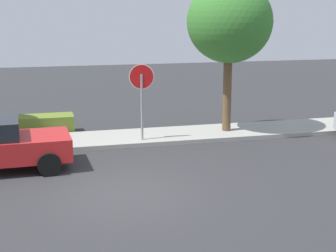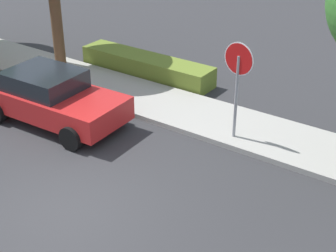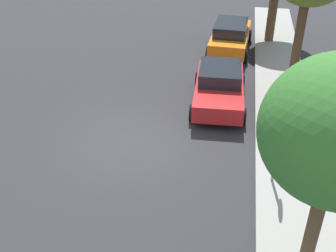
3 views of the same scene
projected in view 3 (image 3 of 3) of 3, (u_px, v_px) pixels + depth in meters
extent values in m
plane|color=#2D2D30|center=(131.00, 142.00, 14.29)|extent=(60.00, 60.00, 0.00)
cube|color=#9E9B93|center=(289.00, 156.00, 13.50)|extent=(32.00, 2.14, 0.14)
cylinder|color=gray|center=(277.00, 151.00, 11.83)|extent=(0.08, 0.08, 2.33)
cylinder|color=white|center=(282.00, 118.00, 11.25)|extent=(0.83, 0.11, 0.83)
cylinder|color=red|center=(282.00, 118.00, 11.25)|extent=(0.78, 0.11, 0.78)
cube|color=red|center=(219.00, 90.00, 16.17)|extent=(4.14, 1.96, 0.64)
cube|color=black|center=(220.00, 73.00, 16.13)|extent=(2.00, 1.66, 0.51)
cylinder|color=black|center=(243.00, 117.00, 15.07)|extent=(0.65, 0.24, 0.64)
cylinder|color=black|center=(193.00, 113.00, 15.28)|extent=(0.65, 0.24, 0.64)
cylinder|color=black|center=(242.00, 83.00, 17.39)|extent=(0.65, 0.24, 0.64)
cylinder|color=black|center=(198.00, 80.00, 17.60)|extent=(0.65, 0.24, 0.64)
cube|color=orange|center=(230.00, 38.00, 20.85)|extent=(4.21, 1.96, 0.66)
cube|color=black|center=(231.00, 28.00, 20.44)|extent=(2.30, 1.64, 0.51)
cylinder|color=black|center=(245.00, 57.00, 19.70)|extent=(0.65, 0.26, 0.64)
cylinder|color=black|center=(209.00, 53.00, 20.03)|extent=(0.65, 0.26, 0.64)
cylinder|color=black|center=(249.00, 36.00, 22.00)|extent=(0.65, 0.26, 0.64)
cylinder|color=black|center=(216.00, 33.00, 22.34)|extent=(0.65, 0.26, 0.64)
cylinder|color=#513823|center=(298.00, 39.00, 17.55)|extent=(0.38, 0.38, 3.54)
cylinder|color=brown|center=(313.00, 230.00, 8.92)|extent=(0.30, 0.30, 2.94)
cylinder|color=brown|center=(271.00, 20.00, 21.42)|extent=(0.45, 0.45, 2.43)
cube|color=olive|center=(329.00, 106.00, 15.73)|extent=(4.85, 0.98, 0.67)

